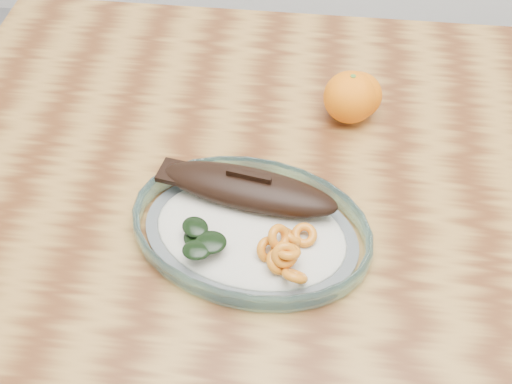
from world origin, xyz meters
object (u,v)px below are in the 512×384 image
dining_table (320,214)px  plated_meal (251,226)px  orange_left (350,97)px  orange_right (358,95)px

dining_table → plated_meal: 0.20m
orange_left → orange_right: orange_left is taller
plated_meal → orange_left: size_ratio=8.12×
dining_table → plated_meal: size_ratio=1.82×
dining_table → orange_right: 0.19m
dining_table → orange_left: 0.18m
orange_left → plated_meal: bearing=-116.2°
orange_left → orange_right: size_ratio=1.10×
dining_table → orange_left: size_ratio=14.80×
plated_meal → orange_left: orange_left is taller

